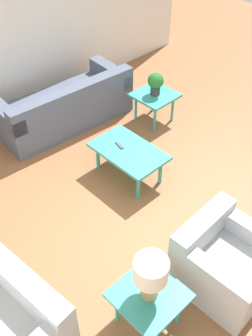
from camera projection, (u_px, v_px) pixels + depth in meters
ground_plane at (157, 202)px, 5.00m from camera, size 14.00×14.00×0.00m
wall_right at (9, 28)px, 5.73m from camera, size 0.12×7.20×2.70m
sofa at (65, 107)px, 6.10m from camera, size 1.04×2.15×0.77m
armchair at (223, 262)px, 3.97m from camera, size 0.90×0.87×0.75m
loveseat at (2, 325)px, 3.49m from camera, size 1.26×0.99×0.75m
coffee_table at (129, 153)px, 5.11m from camera, size 0.98×0.61×0.45m
side_table_plant at (155, 98)px, 6.07m from camera, size 0.60×0.60×0.48m
side_table_lamp at (149, 298)px, 3.55m from camera, size 0.60×0.60×0.48m
potted_plant at (156, 82)px, 5.89m from camera, size 0.24×0.24×0.36m
table_lamp at (151, 274)px, 3.30m from camera, size 0.30×0.30×0.49m
remote_control at (119, 145)px, 5.13m from camera, size 0.16×0.07×0.02m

